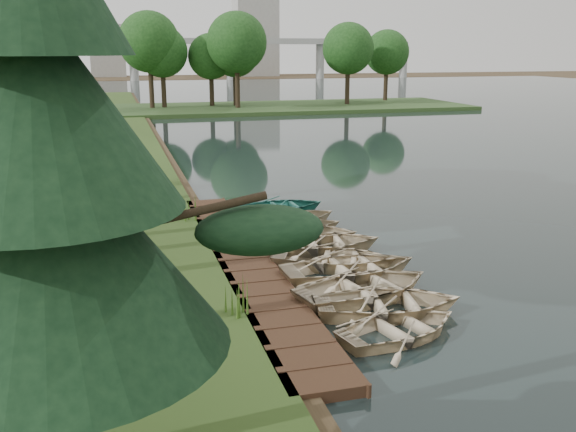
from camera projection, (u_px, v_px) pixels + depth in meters
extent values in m
plane|color=#3D2F1D|center=(295.00, 263.00, 19.71)|extent=(300.00, 300.00, 0.00)
cube|color=#382315|center=(244.00, 263.00, 19.26)|extent=(1.60, 16.00, 0.30)
cube|color=#2D4720|center=(238.00, 109.00, 68.36)|extent=(50.00, 14.00, 0.45)
cylinder|color=black|center=(0.00, 87.00, 61.72)|extent=(0.50, 0.50, 4.80)
cylinder|color=black|center=(72.00, 86.00, 63.43)|extent=(0.50, 0.50, 4.80)
sphere|color=#1E4919|center=(69.00, 48.00, 62.52)|extent=(5.60, 5.60, 5.60)
cylinder|color=black|center=(141.00, 85.00, 65.14)|extent=(0.50, 0.50, 4.80)
sphere|color=#1E4919|center=(139.00, 48.00, 64.23)|extent=(5.60, 5.60, 5.60)
cylinder|color=black|center=(207.00, 84.00, 66.84)|extent=(0.50, 0.50, 4.80)
sphere|color=#1E4919|center=(205.00, 48.00, 65.94)|extent=(5.60, 5.60, 5.60)
cylinder|color=black|center=(269.00, 83.00, 68.55)|extent=(0.50, 0.50, 4.80)
sphere|color=#1E4919|center=(268.00, 48.00, 67.64)|extent=(5.60, 5.60, 5.60)
cylinder|color=black|center=(328.00, 82.00, 70.26)|extent=(0.50, 0.50, 4.80)
sphere|color=#1E4919|center=(328.00, 48.00, 69.35)|extent=(5.60, 5.60, 5.60)
cylinder|color=black|center=(384.00, 81.00, 71.96)|extent=(0.50, 0.50, 4.80)
sphere|color=#1E4919|center=(385.00, 48.00, 71.06)|extent=(5.60, 5.60, 5.60)
cube|color=#A5A5A0|center=(182.00, 41.00, 132.23)|extent=(90.00, 4.00, 1.20)
cylinder|color=#A5A5A0|center=(29.00, 62.00, 125.56)|extent=(1.80, 1.80, 8.00)
cylinder|color=#A5A5A0|center=(134.00, 61.00, 130.68)|extent=(1.80, 1.80, 8.00)
cylinder|color=#A5A5A0|center=(230.00, 61.00, 135.80)|extent=(1.80, 1.80, 8.00)
cylinder|color=#A5A5A0|center=(320.00, 60.00, 140.92)|extent=(1.80, 1.80, 8.00)
cylinder|color=#A5A5A0|center=(403.00, 60.00, 146.04)|extent=(1.80, 1.80, 8.00)
cube|color=#A5A5A0|center=(256.00, 38.00, 155.76)|extent=(10.00, 8.00, 18.00)
cube|color=#A5A5A0|center=(107.00, 51.00, 152.22)|extent=(8.00, 8.00, 12.00)
imported|color=beige|center=(401.00, 325.00, 14.42)|extent=(3.53, 2.89, 0.64)
imported|color=beige|center=(388.00, 300.00, 15.66)|extent=(4.03, 3.16, 0.76)
imported|color=beige|center=(366.00, 284.00, 16.66)|extent=(4.44, 3.61, 0.81)
imported|color=beige|center=(351.00, 265.00, 18.13)|extent=(4.14, 3.06, 0.83)
imported|color=beige|center=(334.00, 256.00, 19.04)|extent=(4.46, 3.93, 0.77)
imported|color=beige|center=(320.00, 240.00, 20.50)|extent=(4.18, 3.20, 0.81)
imported|color=beige|center=(303.00, 230.00, 21.71)|extent=(4.29, 3.70, 0.75)
imported|color=beige|center=(297.00, 224.00, 22.73)|extent=(3.26, 2.39, 0.66)
imported|color=beige|center=(297.00, 216.00, 23.84)|extent=(3.59, 2.94, 0.65)
imported|color=#2F8374|center=(281.00, 204.00, 25.45)|extent=(3.47, 2.54, 0.70)
imported|color=beige|center=(79.00, 184.00, 28.26)|extent=(3.30, 2.58, 0.62)
cylinder|color=black|center=(11.00, 139.00, 8.36)|extent=(0.44, 0.44, 9.87)
cylinder|color=black|center=(9.00, 85.00, 20.98)|extent=(0.44, 0.44, 9.86)
cone|color=black|center=(52.00, 237.00, 6.91)|extent=(3.80, 3.80, 2.60)
cone|color=black|center=(39.00, 103.00, 6.55)|extent=(2.90, 2.90, 2.25)
cone|color=#3F661E|center=(237.00, 297.00, 15.04)|extent=(0.60, 0.60, 0.88)
cone|color=#3F661E|center=(123.00, 250.00, 18.56)|extent=(0.60, 0.60, 0.89)
cone|color=#3F661E|center=(102.00, 214.00, 22.60)|extent=(0.60, 0.60, 0.86)
cone|color=#3F661E|center=(190.00, 208.00, 23.50)|extent=(0.60, 0.60, 0.89)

